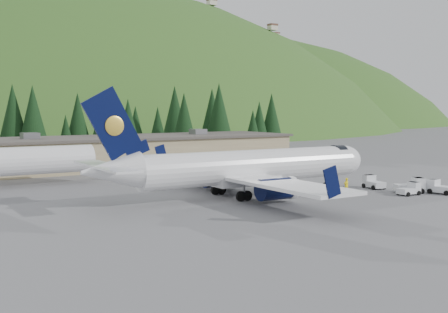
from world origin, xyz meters
TOP-DOWN VIEW (x-y plane):
  - ground at (0.00, 0.00)m, footprint 600.00×600.00m
  - airliner at (-1.05, 0.02)m, footprint 35.85×33.56m
  - baggage_tug_a at (15.32, -9.28)m, footprint 2.72×1.67m
  - baggage_tug_b at (16.84, -8.32)m, footprint 3.72×3.07m
  - baggage_tug_c at (18.94, -10.47)m, footprint 2.19×3.21m
  - terminal_building at (-5.01, 38.00)m, footprint 71.00×17.00m
  - baggage_tug_d at (15.85, -3.22)m, footprint 2.30×3.22m
  - ramp_worker at (10.02, -4.55)m, footprint 0.68×0.46m
  - tree_line at (-5.74, 60.45)m, footprint 113.46×19.32m
  - hills at (53.34, 207.38)m, footprint 614.00×330.00m

SIDE VIEW (x-z plane):
  - hills at x=53.34m, z-range -232.80..67.20m
  - ground at x=0.00m, z-range 0.00..0.00m
  - baggage_tug_a at x=15.32m, z-range -0.08..1.37m
  - baggage_tug_d at x=15.85m, z-range -0.08..1.50m
  - baggage_tug_c at x=18.94m, z-range -0.08..1.53m
  - baggage_tug_b at x=16.84m, z-range -0.09..1.68m
  - ramp_worker at x=10.02m, z-range 0.00..1.81m
  - terminal_building at x=-5.01m, z-range -0.43..5.67m
  - airliner at x=-1.05m, z-range -2.79..9.14m
  - tree_line at x=-5.74m, z-range 0.47..14.75m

